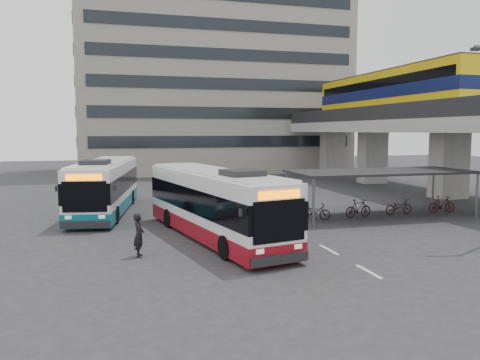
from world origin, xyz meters
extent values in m
plane|color=#28282B|center=(0.00, 0.00, 0.00)|extent=(120.00, 120.00, 0.00)
cube|color=gray|center=(17.00, 8.00, 2.30)|extent=(2.20, 1.60, 4.60)
cube|color=gray|center=(17.00, 18.00, 2.30)|extent=(2.20, 1.60, 4.60)
cube|color=gray|center=(17.00, 26.00, 2.30)|extent=(2.20, 1.60, 4.60)
cube|color=gray|center=(17.00, 12.00, 5.05)|extent=(8.00, 32.00, 0.90)
cube|color=black|center=(13.25, 12.00, 6.05)|extent=(0.35, 32.00, 1.10)
cube|color=black|center=(20.75, 12.00, 6.05)|extent=(0.35, 32.00, 1.10)
cube|color=#C5A10B|center=(17.00, 15.58, 7.60)|extent=(2.90, 20.00, 3.90)
cube|color=#0B123C|center=(17.00, 15.58, 7.80)|extent=(2.98, 20.02, 0.90)
cube|color=black|center=(17.00, 15.58, 8.60)|extent=(2.96, 19.20, 0.70)
cube|color=black|center=(17.00, 15.58, 9.55)|extent=(2.70, 19.60, 0.25)
cylinder|color=#595B60|center=(3.70, 4.80, 1.20)|extent=(0.12, 0.12, 2.40)
cylinder|color=#595B60|center=(13.30, 4.80, 1.20)|extent=(0.12, 0.12, 2.40)
cylinder|color=#595B60|center=(3.70, 1.20, 1.20)|extent=(0.12, 0.12, 2.40)
cylinder|color=#595B60|center=(13.30, 1.20, 1.20)|extent=(0.12, 0.12, 2.40)
cube|color=black|center=(8.50, 3.00, 2.48)|extent=(10.00, 4.00, 0.12)
imported|color=black|center=(4.50, 3.00, 0.45)|extent=(1.71, 0.60, 0.90)
imported|color=black|center=(7.17, 3.00, 0.50)|extent=(1.66, 0.47, 1.00)
imported|color=black|center=(9.83, 3.00, 0.45)|extent=(1.71, 0.60, 0.90)
imported|color=black|center=(12.50, 3.00, 0.50)|extent=(1.66, 0.47, 1.00)
cube|color=gray|center=(6.00, 36.00, 12.50)|extent=(30.00, 15.00, 25.00)
cube|color=beige|center=(2.50, -6.00, 0.01)|extent=(0.15, 1.60, 0.01)
cube|color=beige|center=(2.50, -3.00, 0.01)|extent=(0.15, 1.60, 0.01)
cube|color=beige|center=(2.50, 0.00, 0.01)|extent=(0.15, 1.60, 0.01)
cube|color=white|center=(-1.44, 0.35, 1.65)|extent=(4.48, 11.09, 2.49)
cube|color=maroon|center=(-1.44, 0.35, 0.50)|extent=(4.52, 11.13, 0.68)
cube|color=black|center=(-1.44, 0.35, 1.76)|extent=(4.54, 11.12, 1.04)
cube|color=#FF6C00|center=(-0.33, -4.96, 2.58)|extent=(1.60, 0.41, 0.27)
cube|color=black|center=(-0.88, -2.31, 3.09)|extent=(1.65, 1.70, 0.25)
cylinder|color=black|center=(-1.78, -3.27, 0.45)|extent=(0.45, 0.94, 0.90)
cylinder|color=black|center=(-1.01, 3.54, 0.45)|extent=(0.45, 0.94, 0.90)
cube|color=white|center=(-6.14, 8.33, 1.65)|extent=(4.01, 11.06, 2.48)
cube|color=#0B5B6B|center=(-6.14, 8.33, 0.50)|extent=(4.05, 11.11, 0.68)
cube|color=black|center=(-6.14, 8.33, 1.76)|extent=(4.07, 11.09, 1.04)
cube|color=#FF6C00|center=(-7.00, 2.98, 2.57)|extent=(1.60, 0.34, 0.27)
cube|color=black|center=(-6.57, 5.65, 3.09)|extent=(1.60, 1.65, 0.25)
cylinder|color=black|center=(-7.75, 5.07, 0.45)|extent=(0.41, 0.93, 0.90)
cylinder|color=black|center=(-4.59, 11.15, 0.45)|extent=(0.41, 0.93, 0.90)
imported|color=black|center=(-4.83, -2.04, 0.82)|extent=(0.45, 0.64, 1.65)
cube|color=black|center=(8.47, -3.60, 7.97)|extent=(0.38, 0.24, 0.12)
camera|label=1|loc=(-5.70, -19.60, 4.71)|focal=35.00mm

